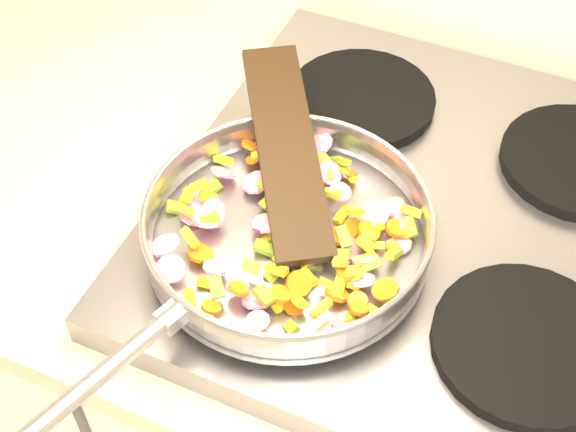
% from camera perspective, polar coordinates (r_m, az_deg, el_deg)
% --- Properties ---
extents(cooktop, '(0.60, 0.60, 0.04)m').
position_cam_1_polar(cooktop, '(0.95, 10.06, -0.35)').
color(cooktop, '#939399').
rests_on(cooktop, counter_top).
extents(grate_fl, '(0.19, 0.19, 0.02)m').
position_cam_1_polar(grate_fl, '(0.87, -1.24, -2.69)').
color(grate_fl, black).
rests_on(grate_fl, cooktop).
extents(grate_fr, '(0.19, 0.19, 0.02)m').
position_cam_1_polar(grate_fr, '(0.84, 16.61, -8.71)').
color(grate_fr, black).
rests_on(grate_fr, cooktop).
extents(grate_bl, '(0.19, 0.19, 0.02)m').
position_cam_1_polar(grate_bl, '(1.05, 5.26, 8.30)').
color(grate_bl, black).
rests_on(grate_bl, cooktop).
extents(saute_pan, '(0.34, 0.50, 0.05)m').
position_cam_1_polar(saute_pan, '(0.85, -0.12, -0.82)').
color(saute_pan, '#9E9EA5').
rests_on(saute_pan, grate_fl).
extents(vegetable_heap, '(0.28, 0.29, 0.05)m').
position_cam_1_polar(vegetable_heap, '(0.86, 0.88, -0.91)').
color(vegetable_heap, '#E31661').
rests_on(vegetable_heap, saute_pan).
extents(wooden_spatula, '(0.21, 0.27, 0.07)m').
position_cam_1_polar(wooden_spatula, '(0.89, -0.11, 4.84)').
color(wooden_spatula, black).
rests_on(wooden_spatula, saute_pan).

